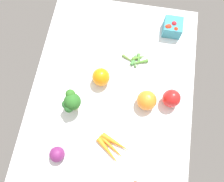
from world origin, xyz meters
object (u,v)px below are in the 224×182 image
(broccoli_head, at_px, (72,102))
(bell_pepper_red, at_px, (171,99))
(berry_basket, at_px, (172,27))
(okra_pile, at_px, (137,60))
(bell_pepper_orange, at_px, (101,77))
(heirloom_tomato_orange, at_px, (147,100))
(carrot_bunch, at_px, (113,147))
(red_onion_center, at_px, (57,154))

(broccoli_head, distance_m, bell_pepper_red, 0.44)
(bell_pepper_red, xyz_separation_m, berry_basket, (0.38, 0.03, -0.01))
(broccoli_head, distance_m, okra_pile, 0.38)
(bell_pepper_orange, bearing_deg, bell_pepper_red, -99.54)
(bell_pepper_red, height_order, heirloom_tomato_orange, bell_pepper_red)
(berry_basket, bearing_deg, carrot_bunch, 162.35)
(bell_pepper_orange, xyz_separation_m, berry_basket, (0.33, -0.31, -0.01))
(heirloom_tomato_orange, distance_m, carrot_bunch, 0.26)
(bell_pepper_red, xyz_separation_m, heirloom_tomato_orange, (-0.02, 0.11, -0.00))
(okra_pile, height_order, heirloom_tomato_orange, heirloom_tomato_orange)
(broccoli_head, height_order, bell_pepper_orange, broccoli_head)
(bell_pepper_red, bearing_deg, okra_pile, 43.37)
(carrot_bunch, bearing_deg, bell_pepper_red, -42.50)
(bell_pepper_red, bearing_deg, broccoli_head, 102.00)
(okra_pile, bearing_deg, bell_pepper_red, -136.63)
(okra_pile, bearing_deg, broccoli_head, 137.64)
(bell_pepper_red, distance_m, okra_pile, 0.26)
(okra_pile, xyz_separation_m, carrot_bunch, (-0.43, 0.05, 0.00))
(bell_pepper_orange, relative_size, okra_pile, 0.68)
(red_onion_center, bearing_deg, bell_pepper_orange, -18.11)
(carrot_bunch, distance_m, berry_basket, 0.66)
(bell_pepper_red, distance_m, red_onion_center, 0.55)
(carrot_bunch, bearing_deg, red_onion_center, 107.08)
(heirloom_tomato_orange, distance_m, berry_basket, 0.41)
(bell_pepper_orange, distance_m, heirloom_tomato_orange, 0.24)
(broccoli_head, relative_size, okra_pile, 0.89)
(okra_pile, height_order, carrot_bunch, carrot_bunch)
(broccoli_head, relative_size, red_onion_center, 1.81)
(broccoli_head, bearing_deg, bell_pepper_orange, -34.58)
(bell_pepper_red, relative_size, red_onion_center, 1.46)
(broccoli_head, xyz_separation_m, bell_pepper_orange, (0.15, -0.10, -0.03))
(heirloom_tomato_orange, relative_size, berry_basket, 0.99)
(bell_pepper_orange, distance_m, okra_pile, 0.21)
(red_onion_center, bearing_deg, bell_pepper_red, -55.08)
(carrot_bunch, height_order, red_onion_center, red_onion_center)
(bell_pepper_red, height_order, berry_basket, bell_pepper_red)
(bell_pepper_orange, bearing_deg, carrot_bunch, -160.73)
(broccoli_head, bearing_deg, heirloom_tomato_orange, -77.77)
(broccoli_head, distance_m, carrot_bunch, 0.27)
(heirloom_tomato_orange, relative_size, carrot_bunch, 0.55)
(broccoli_head, distance_m, red_onion_center, 0.23)
(heirloom_tomato_orange, xyz_separation_m, red_onion_center, (-0.29, 0.34, -0.01))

